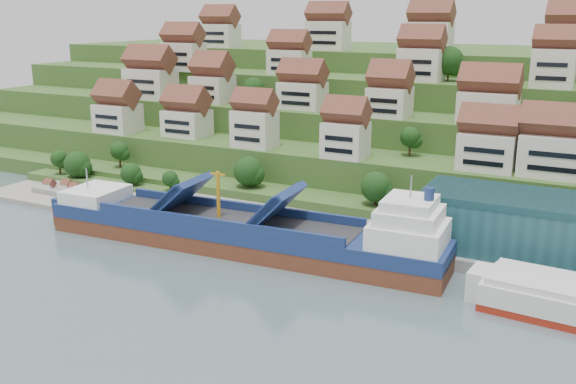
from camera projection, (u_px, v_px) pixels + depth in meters
The scene contains 9 objects.
ground at pixel (276, 258), 113.65m from camera, with size 300.00×300.00×0.00m, color slate.
quay at pixel (411, 244), 117.29m from camera, with size 180.00×14.00×2.20m, color gray.
pebble_beach at pixel (82, 197), 149.52m from camera, with size 45.00×20.00×1.00m, color gray.
hillside at pixel (434, 117), 199.31m from camera, with size 260.00×128.00×31.00m.
hillside_village at pixel (387, 87), 159.28m from camera, with size 156.19×63.56×28.58m.
hillside_trees at pixel (337, 125), 150.67m from camera, with size 140.54×62.30×31.09m.
flagpole at pixel (393, 220), 112.30m from camera, with size 1.28×0.16×8.00m.
beach_huts at pixel (71, 190), 148.91m from camera, with size 14.40×3.70×2.20m.
cargo_ship at pixel (248, 234), 116.21m from camera, with size 77.09×16.19×16.96m.
Camera 1 is at (50.95, -93.37, 41.73)m, focal length 40.00 mm.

